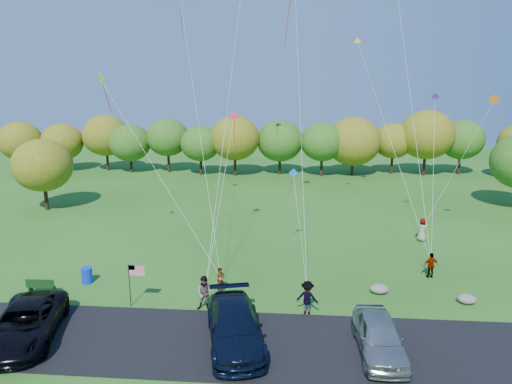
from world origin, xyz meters
TOP-DOWN VIEW (x-y plane):
  - ground at (0.00, 0.00)m, footprint 140.00×140.00m
  - asphalt_lane at (0.00, -4.00)m, footprint 44.00×6.00m
  - treeline at (1.43, 36.09)m, footprint 75.65×27.66m
  - minivan_dark at (-10.70, -4.48)m, footprint 4.17×6.57m
  - minivan_navy at (-0.70, -4.04)m, footprint 3.73×6.43m
  - minivan_silver at (5.92, -4.29)m, footprint 2.11×4.96m
  - flyer_a at (-2.23, 1.37)m, footprint 0.65×0.66m
  - flyer_b at (-2.73, -0.80)m, footprint 0.95×0.74m
  - flyer_c at (2.78, -0.80)m, footprint 1.33×0.96m
  - flyer_d at (10.72, 4.54)m, footprint 1.03×0.59m
  - flyer_e at (12.06, 11.61)m, footprint 1.08×0.95m
  - park_bench at (-12.71, 0.34)m, footprint 1.67×0.43m
  - trash_barrel at (-10.68, 2.03)m, footprint 0.65×0.65m
  - flag_assembly at (-6.68, -0.70)m, footprint 0.91×0.59m
  - boulder_near at (7.09, 2.02)m, footprint 1.11×0.87m
  - boulder_far at (11.76, 1.12)m, footprint 1.03×0.86m

SIDE VIEW (x-z plane):
  - ground at x=0.00m, z-range 0.00..0.00m
  - asphalt_lane at x=0.00m, z-range 0.00..0.06m
  - boulder_far at x=11.76m, z-range 0.00..0.54m
  - boulder_near at x=7.09m, z-range 0.00..0.55m
  - trash_barrel at x=-10.68m, z-range 0.00..0.98m
  - park_bench at x=-12.71m, z-range 0.03..0.95m
  - flyer_a at x=-2.23m, z-range 0.00..1.54m
  - flyer_d at x=10.72m, z-range 0.00..1.65m
  - minivan_silver at x=5.92m, z-range 0.06..1.73m
  - minivan_dark at x=-10.70m, z-range 0.06..1.75m
  - flyer_e at x=12.06m, z-range 0.00..1.85m
  - flyer_c at x=2.78m, z-range 0.00..1.86m
  - minivan_navy at x=-0.70m, z-range 0.06..1.81m
  - flyer_b at x=-2.73m, z-range 0.00..1.94m
  - flag_assembly at x=-6.68m, z-range 0.61..3.05m
  - treeline at x=1.43m, z-range 0.57..8.82m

